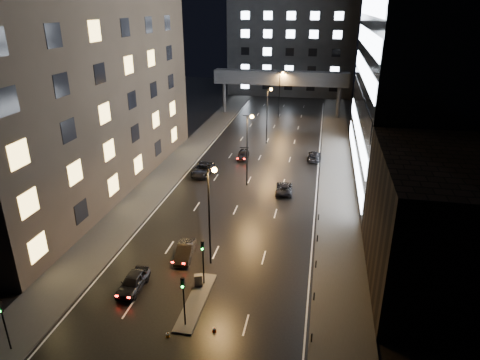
{
  "coord_description": "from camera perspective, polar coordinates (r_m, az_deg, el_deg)",
  "views": [
    {
      "loc": [
        9.78,
        -26.64,
        23.64
      ],
      "look_at": [
        0.55,
        20.18,
        4.0
      ],
      "focal_mm": 32.0,
      "sensor_mm": 36.0,
      "label": 1
    }
  ],
  "objects": [
    {
      "name": "ground",
      "position": [
        71.38,
        2.65,
        3.0
      ],
      "size": [
        160.0,
        160.0,
        0.0
      ],
      "primitive_type": "plane",
      "color": "black",
      "rests_on": "ground"
    },
    {
      "name": "sidewalk_left",
      "position": [
        69.65,
        -8.21,
        2.36
      ],
      "size": [
        5.0,
        110.0,
        0.15
      ],
      "primitive_type": "cube",
      "color": "#383533",
      "rests_on": "ground"
    },
    {
      "name": "sidewalk_right",
      "position": [
        66.05,
        12.77,
        0.89
      ],
      "size": [
        5.0,
        110.0,
        0.15
      ],
      "primitive_type": "cube",
      "color": "#383533",
      "rests_on": "ground"
    },
    {
      "name": "building_left",
      "position": [
        60.17,
        -22.39,
        17.33
      ],
      "size": [
        15.0,
        48.0,
        40.0
      ],
      "primitive_type": "cube",
      "color": "#2D2319",
      "rests_on": "ground"
    },
    {
      "name": "building_right_low",
      "position": [
        41.06,
        24.44,
        -5.25
      ],
      "size": [
        10.0,
        18.0,
        12.0
      ],
      "primitive_type": "cube",
      "color": "black",
      "rests_on": "ground"
    },
    {
      "name": "building_right_glass",
      "position": [
        64.47,
        26.38,
        19.21
      ],
      "size": [
        20.0,
        36.0,
        45.0
      ],
      "primitive_type": "cube",
      "color": "black",
      "rests_on": "ground"
    },
    {
      "name": "building_far",
      "position": [
        125.52,
        6.95,
        17.12
      ],
      "size": [
        34.0,
        14.0,
        25.0
      ],
      "primitive_type": "cube",
      "color": "#333335",
      "rests_on": "ground"
    },
    {
      "name": "skybridge",
      "position": [
        98.33,
        5.46,
        13.32
      ],
      "size": [
        30.0,
        3.0,
        10.0
      ],
      "color": "#333335",
      "rests_on": "ground"
    },
    {
      "name": "median_island",
      "position": [
        38.28,
        -5.86,
        -15.76
      ],
      "size": [
        1.6,
        8.0,
        0.15
      ],
      "primitive_type": "cube",
      "color": "#383533",
      "rests_on": "ground"
    },
    {
      "name": "traffic_signal_near",
      "position": [
        38.49,
        -4.96,
        -9.99
      ],
      "size": [
        0.28,
        0.34,
        4.4
      ],
      "color": "black",
      "rests_on": "median_island"
    },
    {
      "name": "traffic_signal_far",
      "position": [
        34.19,
        -7.55,
        -14.8
      ],
      "size": [
        0.28,
        0.34,
        4.4
      ],
      "color": "black",
      "rests_on": "median_island"
    },
    {
      "name": "traffic_signal_corner",
      "position": [
        36.16,
        -29.05,
        -15.84
      ],
      "size": [
        0.28,
        0.34,
        4.4
      ],
      "color": "black",
      "rests_on": "ground"
    },
    {
      "name": "bollard_row",
      "position": [
        40.45,
        9.97,
        -13.0
      ],
      "size": [
        0.12,
        25.12,
        0.9
      ],
      "color": "black",
      "rests_on": "ground"
    },
    {
      "name": "streetlight_near",
      "position": [
        39.83,
        -3.95,
        -3.18
      ],
      "size": [
        1.45,
        0.5,
        10.15
      ],
      "color": "black",
      "rests_on": "ground"
    },
    {
      "name": "streetlight_mid_a",
      "position": [
        58.07,
        1.12,
        5.19
      ],
      "size": [
        1.45,
        0.5,
        10.15
      ],
      "color": "black",
      "rests_on": "ground"
    },
    {
      "name": "streetlight_mid_b",
      "position": [
        77.19,
        3.77,
        9.49
      ],
      "size": [
        1.45,
        0.5,
        10.15
      ],
      "color": "black",
      "rests_on": "ground"
    },
    {
      "name": "streetlight_far",
      "position": [
        96.66,
        5.39,
        12.06
      ],
      "size": [
        1.45,
        0.5,
        10.15
      ],
      "color": "black",
      "rests_on": "ground"
    },
    {
      "name": "car_away_a",
      "position": [
        40.28,
        -14.08,
        -13.05
      ],
      "size": [
        1.89,
        4.44,
        1.5
      ],
      "primitive_type": "imported",
      "rotation": [
        0.0,
        0.0,
        -0.03
      ],
      "color": "black",
      "rests_on": "ground"
    },
    {
      "name": "car_away_b",
      "position": [
        43.77,
        -7.37,
        -9.43
      ],
      "size": [
        2.01,
        4.47,
        1.42
      ],
      "primitive_type": "imported",
      "rotation": [
        0.0,
        0.0,
        0.12
      ],
      "color": "black",
      "rests_on": "ground"
    },
    {
      "name": "car_away_c",
      "position": [
        64.11,
        -4.99,
        1.42
      ],
      "size": [
        2.98,
        5.94,
        1.61
      ],
      "primitive_type": "imported",
      "rotation": [
        0.0,
        0.0,
        0.05
      ],
      "color": "black",
      "rests_on": "ground"
    },
    {
      "name": "car_away_d",
      "position": [
        70.6,
        0.45,
        3.36
      ],
      "size": [
        2.33,
        4.68,
        1.31
      ],
      "primitive_type": "imported",
      "rotation": [
        0.0,
        0.0,
        0.12
      ],
      "color": "black",
      "rests_on": "ground"
    },
    {
      "name": "car_toward_a",
      "position": [
        58.1,
        5.89,
        -1.07
      ],
      "size": [
        2.42,
        4.76,
        1.29
      ],
      "primitive_type": "imported",
      "rotation": [
        0.0,
        0.0,
        3.2
      ],
      "color": "black",
      "rests_on": "ground"
    },
    {
      "name": "car_toward_b",
      "position": [
        71.08,
        9.83,
        3.2
      ],
      "size": [
        2.17,
        4.92,
        1.41
      ],
      "primitive_type": "imported",
      "rotation": [
        0.0,
        0.0,
        3.1
      ],
      "color": "black",
      "rests_on": "ground"
    },
    {
      "name": "utility_cabinet",
      "position": [
        39.62,
        -5.57,
        -13.13
      ],
      "size": [
        0.83,
        0.7,
        1.1
      ],
      "primitive_type": "cube",
      "rotation": [
        0.0,
        0.0,
        0.36
      ],
      "color": "#4B4B4D",
      "rests_on": "median_island"
    },
    {
      "name": "cone_a",
      "position": [
        35.24,
        -9.62,
        -19.64
      ],
      "size": [
        0.39,
        0.39,
        0.47
      ],
      "primitive_type": "cone",
      "rotation": [
        0.0,
        0.0,
        0.23
      ],
      "color": "orange",
      "rests_on": "ground"
    },
    {
      "name": "cone_b",
      "position": [
        35.29,
        -3.46,
        -19.24
      ],
      "size": [
        0.4,
        0.4,
        0.46
      ],
      "primitive_type": "cone",
      "rotation": [
        0.0,
        0.0,
        -0.26
      ],
      "color": "#FF480D",
      "rests_on": "ground"
    }
  ]
}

